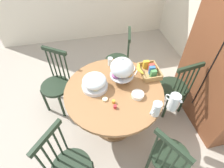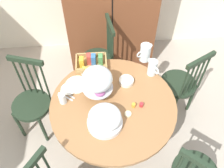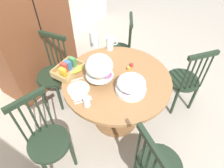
{
  "view_description": "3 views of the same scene",
  "coord_description": "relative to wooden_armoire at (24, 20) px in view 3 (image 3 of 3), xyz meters",
  "views": [
    {
      "loc": [
        1.31,
        -0.21,
        2.3
      ],
      "look_at": [
        -0.14,
        0.1,
        0.74
      ],
      "focal_mm": 28.85,
      "sensor_mm": 36.0,
      "label": 1
    },
    {
      "loc": [
        -0.14,
        -1.16,
        2.55
      ],
      "look_at": [
        -0.04,
        0.25,
        0.84
      ],
      "focal_mm": 39.07,
      "sensor_mm": 36.0,
      "label": 2
    },
    {
      "loc": [
        -1.33,
        -0.62,
        2.16
      ],
      "look_at": [
        -0.14,
        0.1,
        0.74
      ],
      "focal_mm": 31.33,
      "sensor_mm": 36.0,
      "label": 3
    }
  ],
  "objects": [
    {
      "name": "cereal_bowl",
      "position": [
        0.07,
        -1.16,
        -0.22
      ],
      "size": [
        0.14,
        0.14,
        0.04
      ],
      "primitive_type": "cylinder",
      "color": "white",
      "rests_on": "dining_table"
    },
    {
      "name": "jam_jar_apricot",
      "position": [
        0.1,
        -1.44,
        -0.22
      ],
      "size": [
        0.04,
        0.04,
        0.04
      ],
      "primitive_type": "cylinder",
      "color": "orange",
      "rests_on": "dining_table"
    },
    {
      "name": "jam_jar_strawberry",
      "position": [
        0.17,
        -1.44,
        -0.22
      ],
      "size": [
        0.04,
        0.04,
        0.04
      ],
      "primitive_type": "cylinder",
      "color": "#B7282D",
      "rests_on": "dining_table"
    },
    {
      "name": "windsor_chair_by_cabinet",
      "position": [
        0.7,
        -0.99,
        -0.53
      ],
      "size": [
        0.45,
        0.45,
        0.97
      ],
      "color": "#1E2D1E",
      "rests_on": "ground_plane"
    },
    {
      "name": "table_knife",
      "position": [
        -0.49,
        -1.26,
        -0.24
      ],
      "size": [
        0.15,
        0.11,
        0.01
      ],
      "primitive_type": "cube",
      "rotation": [
        0.0,
        0.0,
        8.79
      ],
      "color": "silver",
      "rests_on": "dining_table"
    },
    {
      "name": "dinner_fork",
      "position": [
        -0.51,
        -1.29,
        -0.24
      ],
      "size": [
        0.15,
        0.11,
        0.01
      ],
      "primitive_type": "cube",
      "rotation": [
        0.0,
        0.0,
        8.79
      ],
      "color": "silver",
      "rests_on": "dining_table"
    },
    {
      "name": "soup_spoon",
      "position": [
        -0.33,
        -1.04,
        -0.24
      ],
      "size": [
        0.15,
        0.11,
        0.01
      ],
      "primitive_type": "cube",
      "rotation": [
        0.0,
        0.0,
        8.79
      ],
      "color": "silver",
      "rests_on": "dining_table"
    },
    {
      "name": "windsor_chair_facing_door",
      "position": [
        -0.18,
        -0.53,
        -0.53
      ],
      "size": [
        0.4,
        0.4,
        0.97
      ],
      "color": "#1E2D1E",
      "rests_on": "ground_plane"
    },
    {
      "name": "ground_plane",
      "position": [
        -0.04,
        -1.5,
        -0.98
      ],
      "size": [
        10.0,
        10.0,
        0.0
      ],
      "primitive_type": "plane",
      "color": "#A89E8E"
    },
    {
      "name": "pastry_stand_with_dome",
      "position": [
        -0.21,
        -1.27,
        -0.05
      ],
      "size": [
        0.28,
        0.28,
        0.34
      ],
      "color": "silver",
      "rests_on": "dining_table"
    },
    {
      "name": "butter_dish",
      "position": [
        0.04,
        -1.52,
        -0.23
      ],
      "size": [
        0.06,
        0.06,
        0.02
      ],
      "primitive_type": "cylinder",
      "color": "beige",
      "rests_on": "dining_table"
    },
    {
      "name": "dining_table",
      "position": [
        -0.08,
        -1.4,
        -0.47
      ],
      "size": [
        1.15,
        1.15,
        0.74
      ],
      "color": "olive",
      "rests_on": "ground_plane"
    },
    {
      "name": "china_plate_small",
      "position": [
        -0.48,
        -1.2,
        -0.23
      ],
      "size": [
        0.15,
        0.15,
        0.01
      ],
      "primitive_type": "cylinder",
      "color": "white",
      "rests_on": "china_plate_large"
    },
    {
      "name": "milk_pitcher",
      "position": [
        0.29,
        -0.85,
        -0.16
      ],
      "size": [
        0.18,
        0.11,
        0.19
      ],
      "color": "silver",
      "rests_on": "dining_table"
    },
    {
      "name": "wooden_armoire",
      "position": [
        0.0,
        0.0,
        0.0
      ],
      "size": [
        1.18,
        0.6,
        1.96
      ],
      "color": "brown",
      "rests_on": "ground_plane"
    },
    {
      "name": "drinking_glass",
      "position": [
        -0.53,
        -1.34,
        -0.19
      ],
      "size": [
        0.06,
        0.06,
        0.11
      ],
      "primitive_type": "cylinder",
      "color": "silver",
      "rests_on": "dining_table"
    },
    {
      "name": "orange_juice_pitcher",
      "position": [
        0.33,
        -1.06,
        -0.17
      ],
      "size": [
        0.1,
        0.16,
        0.17
      ],
      "color": "silver",
      "rests_on": "dining_table"
    },
    {
      "name": "windsor_chair_far_side",
      "position": [
        -0.91,
        -1.12,
        -0.53
      ],
      "size": [
        0.42,
        0.42,
        0.97
      ],
      "color": "#1E2D1E",
      "rests_on": "ground_plane"
    },
    {
      "name": "cereal_basket",
      "position": [
        -0.26,
        -0.91,
        -0.2
      ],
      "size": [
        0.32,
        0.3,
        0.12
      ],
      "color": "tan",
      "rests_on": "dining_table"
    },
    {
      "name": "fruit_platter_covered",
      "position": [
        -0.16,
        -1.6,
        -0.16
      ],
      "size": [
        0.3,
        0.3,
        0.18
      ],
      "color": "silver",
      "rests_on": "dining_table"
    },
    {
      "name": "windsor_chair_host_seat",
      "position": [
        -0.59,
        -2.11,
        -0.53
      ],
      "size": [
        0.46,
        0.46,
        0.97
      ],
      "color": "#1E2D1E",
      "rests_on": "ground_plane"
    },
    {
      "name": "windsor_chair_near_window",
      "position": [
        0.57,
        -1.99,
        -0.53
      ],
      "size": [
        0.47,
        0.47,
        0.97
      ],
      "color": "#1E2D1E",
      "rests_on": "ground_plane"
    },
    {
      "name": "china_plate_large",
      "position": [
        -0.41,
        -1.15,
        -0.24
      ],
      "size": [
        0.22,
        0.22,
        0.01
      ],
      "primitive_type": "cylinder",
      "color": "white",
      "rests_on": "dining_table"
    }
  ]
}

